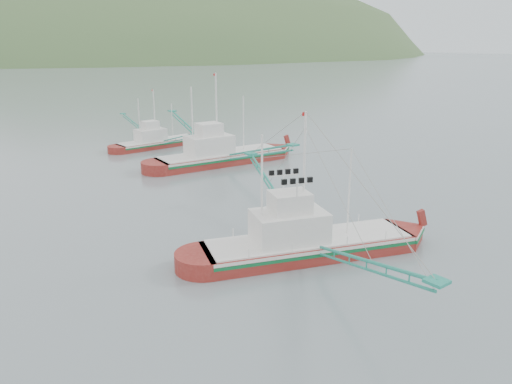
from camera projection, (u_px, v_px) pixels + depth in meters
ground at (308, 254)px, 35.53m from camera, size 1200.00×1200.00×0.00m
main_boat at (307, 226)px, 34.74m from camera, size 15.45×26.22×10.99m
bg_boat_far at (157, 139)px, 71.19m from camera, size 12.17×21.83×8.83m
bg_boat_right at (220, 151)px, 61.29m from camera, size 16.51×29.24×11.86m
headland_right at (185, 56)px, 501.39m from camera, size 684.00×432.00×306.00m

